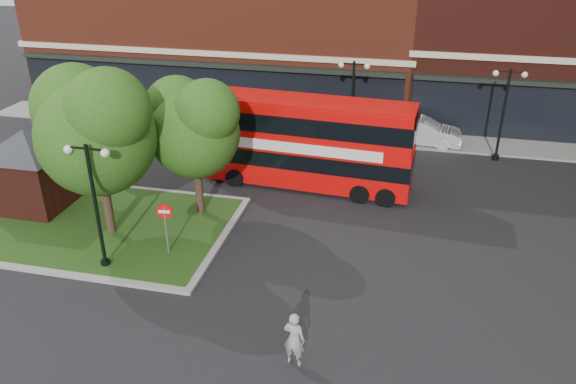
% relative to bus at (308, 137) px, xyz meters
% --- Properties ---
extents(ground, '(120.00, 120.00, 0.00)m').
position_rel_bus_xyz_m(ground, '(-0.58, -9.05, -2.51)').
color(ground, black).
rests_on(ground, ground).
extents(pavement_far, '(44.00, 3.00, 0.12)m').
position_rel_bus_xyz_m(pavement_far, '(-0.58, 7.45, -2.45)').
color(pavement_far, slate).
rests_on(pavement_far, ground).
extents(traffic_island, '(12.60, 7.60, 0.15)m').
position_rel_bus_xyz_m(traffic_island, '(-8.58, -6.05, -2.44)').
color(traffic_island, gray).
rests_on(traffic_island, ground).
extents(kiosk, '(6.51, 6.51, 3.60)m').
position_rel_bus_xyz_m(kiosk, '(-11.58, -5.05, -0.19)').
color(kiosk, '#471911').
rests_on(kiosk, traffic_island).
extents(tree_island_west, '(5.40, 4.71, 7.21)m').
position_rel_bus_xyz_m(tree_island_west, '(-7.17, -6.47, 2.29)').
color(tree_island_west, '#2D2116').
rests_on(tree_island_west, ground).
extents(tree_island_east, '(4.46, 3.90, 6.29)m').
position_rel_bus_xyz_m(tree_island_east, '(-4.15, -3.99, 1.73)').
color(tree_island_east, '#2D2116').
rests_on(tree_island_east, ground).
extents(lamp_island, '(1.72, 0.36, 5.00)m').
position_rel_bus_xyz_m(lamp_island, '(-6.08, -8.85, 0.32)').
color(lamp_island, black).
rests_on(lamp_island, ground).
extents(lamp_far_left, '(1.72, 0.36, 5.00)m').
position_rel_bus_xyz_m(lamp_far_left, '(1.42, 5.45, 0.32)').
color(lamp_far_left, black).
rests_on(lamp_far_left, ground).
extents(lamp_far_right, '(1.72, 0.36, 5.00)m').
position_rel_bus_xyz_m(lamp_far_right, '(9.42, 5.45, 0.32)').
color(lamp_far_right, black).
rests_on(lamp_far_right, ground).
extents(bus, '(10.15, 3.01, 3.82)m').
position_rel_bus_xyz_m(bus, '(0.00, 0.00, 0.00)').
color(bus, red).
rests_on(bus, ground).
extents(woman, '(0.73, 0.55, 1.81)m').
position_rel_bus_xyz_m(woman, '(1.98, -12.23, -1.60)').
color(woman, gray).
rests_on(woman, ground).
extents(car_silver, '(4.71, 2.41, 1.54)m').
position_rel_bus_xyz_m(car_silver, '(-2.65, 6.95, -1.74)').
color(car_silver, '#A2A5A9').
rests_on(car_silver, ground).
extents(car_white, '(4.86, 1.98, 1.57)m').
position_rel_bus_xyz_m(car_white, '(5.30, 6.95, -1.72)').
color(car_white, silver).
rests_on(car_white, ground).
extents(no_entry_sign, '(0.63, 0.14, 2.28)m').
position_rel_bus_xyz_m(no_entry_sign, '(-4.08, -7.55, -0.88)').
color(no_entry_sign, slate).
rests_on(no_entry_sign, ground).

